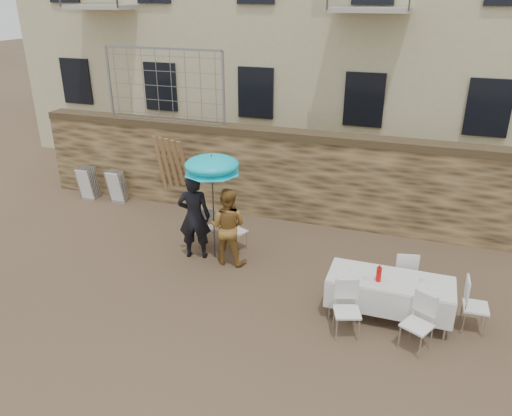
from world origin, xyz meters
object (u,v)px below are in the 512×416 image
(table_chair_back, at_px, (404,273))
(chair_stack_left, at_px, (92,181))
(soda_bottle, at_px, (379,274))
(umbrella, at_px, (212,168))
(woman_dress, at_px, (228,226))
(couple_chair_right, at_px, (235,230))
(table_chair_side, at_px, (476,305))
(table_chair_front_left, at_px, (347,311))
(banquet_table, at_px, (391,281))
(table_chair_front_right, at_px, (417,324))
(chair_stack_right, at_px, (120,184))
(couple_chair_left, at_px, (206,226))
(man_suit, at_px, (194,217))

(table_chair_back, bearing_deg, chair_stack_left, -26.14)
(soda_bottle, bearing_deg, umbrella, 161.91)
(woman_dress, xyz_separation_m, soda_bottle, (3.17, -1.05, 0.08))
(couple_chair_right, bearing_deg, table_chair_side, -171.44)
(couple_chair_right, bearing_deg, soda_bottle, 177.79)
(chair_stack_left, bearing_deg, woman_dress, -23.88)
(couple_chair_right, xyz_separation_m, table_chair_front_left, (2.82, -2.20, 0.00))
(banquet_table, bearing_deg, table_chair_front_left, -128.66)
(woman_dress, distance_m, umbrella, 1.25)
(soda_bottle, distance_m, table_chair_front_left, 0.84)
(umbrella, xyz_separation_m, table_chair_front_right, (4.22, -1.75, -1.55))
(couple_chair_right, xyz_separation_m, table_chair_side, (4.82, -1.35, 0.00))
(chair_stack_left, xyz_separation_m, chair_stack_right, (0.90, 0.00, 0.00))
(couple_chair_right, distance_m, table_chair_back, 3.68)
(couple_chair_left, distance_m, chair_stack_right, 3.70)
(table_chair_side, bearing_deg, chair_stack_left, 70.72)
(umbrella, height_order, chair_stack_left, umbrella)
(chair_stack_left, bearing_deg, umbrella, -24.45)
(table_chair_front_left, bearing_deg, soda_bottle, 37.66)
(table_chair_front_left, bearing_deg, table_chair_side, 4.37)
(man_suit, distance_m, table_chair_front_left, 3.92)
(table_chair_front_right, bearing_deg, chair_stack_left, -176.54)
(man_suit, xyz_separation_m, table_chair_back, (4.32, -0.10, -0.46))
(woman_dress, distance_m, couple_chair_right, 0.65)
(man_suit, bearing_deg, table_chair_back, 163.74)
(man_suit, relative_size, soda_bottle, 7.22)
(table_chair_front_left, distance_m, table_chair_front_right, 1.10)
(couple_chair_right, relative_size, banquet_table, 0.46)
(man_suit, distance_m, umbrella, 1.16)
(chair_stack_right, bearing_deg, table_chair_back, -16.75)
(umbrella, bearing_deg, table_chair_back, -2.93)
(chair_stack_right, bearing_deg, table_chair_side, -18.74)
(soda_bottle, height_order, chair_stack_right, soda_bottle)
(umbrella, bearing_deg, man_suit, -165.96)
(couple_chair_left, relative_size, chair_stack_right, 1.04)
(man_suit, relative_size, table_chair_back, 1.95)
(couple_chair_left, bearing_deg, table_chair_side, 139.47)
(soda_bottle, relative_size, chair_stack_right, 0.28)
(umbrella, xyz_separation_m, couple_chair_right, (0.30, 0.45, -1.55))
(table_chair_front_right, bearing_deg, soda_bottle, 166.39)
(table_chair_front_right, xyz_separation_m, table_chair_side, (0.90, 0.85, 0.00))
(chair_stack_left, bearing_deg, table_chair_back, -15.07)
(table_chair_side, bearing_deg, couple_chair_right, 72.19)
(banquet_table, xyz_separation_m, table_chair_front_right, (0.50, -0.75, -0.25))
(chair_stack_left, distance_m, chair_stack_right, 0.90)
(table_chair_side, bearing_deg, woman_dress, 78.31)
(umbrella, height_order, table_chair_front_left, umbrella)
(woman_dress, bearing_deg, couple_chair_left, -37.04)
(man_suit, height_order, chair_stack_left, man_suit)
(soda_bottle, bearing_deg, chair_stack_left, 158.23)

